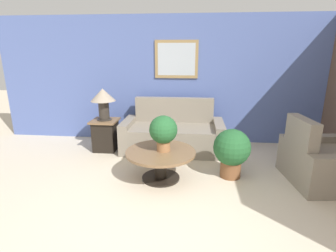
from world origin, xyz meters
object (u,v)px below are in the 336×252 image
(armchair, at_px, (323,163))
(potted_plant_floor, at_px, (232,150))
(coffee_table, at_px, (161,159))
(potted_plant_on_table, at_px, (163,131))
(table_lamp, at_px, (103,99))
(couch_main, at_px, (173,134))
(side_table, at_px, (106,135))

(armchair, relative_size, potted_plant_floor, 1.50)
(potted_plant_floor, bearing_deg, coffee_table, -170.32)
(potted_plant_on_table, bearing_deg, table_lamp, 139.49)
(couch_main, relative_size, side_table, 3.18)
(table_lamp, distance_m, potted_plant_floor, 2.56)
(couch_main, bearing_deg, armchair, -25.77)
(armchair, distance_m, potted_plant_floor, 1.33)
(armchair, bearing_deg, side_table, 68.72)
(side_table, height_order, potted_plant_floor, potted_plant_floor)
(armchair, height_order, table_lamp, table_lamp)
(armchair, xyz_separation_m, coffee_table, (-2.40, -0.14, 0.02))
(table_lamp, relative_size, potted_plant_on_table, 1.13)
(couch_main, relative_size, table_lamp, 3.20)
(potted_plant_floor, bearing_deg, armchair, -2.02)
(potted_plant_on_table, xyz_separation_m, potted_plant_floor, (1.03, 0.16, -0.32))
(couch_main, distance_m, potted_plant_on_table, 1.31)
(couch_main, distance_m, table_lamp, 1.50)
(potted_plant_floor, bearing_deg, couch_main, 132.73)
(armchair, bearing_deg, couch_main, 58.01)
(armchair, height_order, potted_plant_on_table, potted_plant_on_table)
(couch_main, xyz_separation_m, table_lamp, (-1.32, -0.14, 0.71))
(coffee_table, height_order, table_lamp, table_lamp)
(armchair, height_order, side_table, armchair)
(armchair, xyz_separation_m, side_table, (-3.63, 0.98, 0.00))
(armchair, height_order, potted_plant_floor, armchair)
(couch_main, bearing_deg, table_lamp, -173.85)
(table_lamp, bearing_deg, armchair, -15.05)
(potted_plant_on_table, bearing_deg, couch_main, 88.05)
(side_table, bearing_deg, table_lamp, 90.00)
(side_table, xyz_separation_m, table_lamp, (0.00, 0.00, 0.72))
(coffee_table, xyz_separation_m, side_table, (-1.23, 1.11, -0.02))
(couch_main, height_order, armchair, same)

